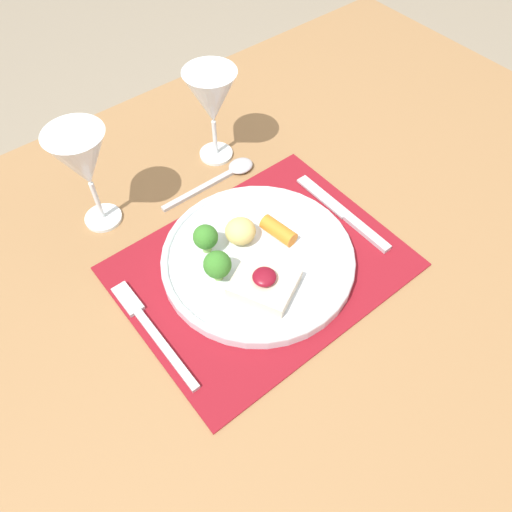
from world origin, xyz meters
TOP-DOWN VIEW (x-y plane):
  - ground_plane at (0.00, 0.00)m, footprint 8.00×8.00m
  - dining_table at (0.00, 0.00)m, footprint 1.53×1.01m
  - placemat at (0.00, 0.00)m, footprint 0.42×0.33m
  - dinner_plate at (-0.01, 0.01)m, footprint 0.30×0.30m
  - fork at (-0.19, 0.02)m, footprint 0.02×0.21m
  - knife at (0.17, -0.01)m, footprint 0.02×0.21m
  - spoon at (0.08, 0.20)m, footprint 0.19×0.04m
  - wine_glass_near at (0.10, 0.25)m, footprint 0.09×0.09m
  - wine_glass_far at (-0.14, 0.24)m, footprint 0.09×0.09m

SIDE VIEW (x-z plane):
  - ground_plane at x=0.00m, z-range 0.00..0.00m
  - dining_table at x=0.00m, z-range 0.29..1.05m
  - placemat at x=0.00m, z-range 0.75..0.76m
  - spoon at x=0.08m, z-range 0.75..0.77m
  - fork at x=-0.19m, z-range 0.76..0.76m
  - knife at x=0.17m, z-range 0.76..0.76m
  - dinner_plate at x=-0.01m, z-range 0.74..0.81m
  - wine_glass_near at x=0.10m, z-range 0.79..0.96m
  - wine_glass_far at x=-0.14m, z-range 0.79..0.97m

